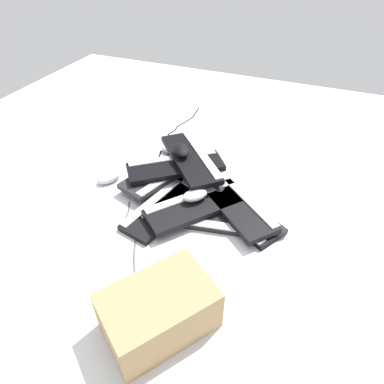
# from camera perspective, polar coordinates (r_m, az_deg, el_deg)

# --- Properties ---
(ground_plane) EXTENTS (3.20, 3.20, 0.00)m
(ground_plane) POSITION_cam_1_polar(r_m,az_deg,el_deg) (1.46, -1.19, -2.69)
(ground_plane) COLOR silver
(keyboard_0) EXTENTS (0.46, 0.35, 0.03)m
(keyboard_0) POSITION_cam_1_polar(r_m,az_deg,el_deg) (1.45, 7.12, -2.97)
(keyboard_0) COLOR black
(keyboard_0) RESTS_ON ground
(keyboard_1) EXTENTS (0.44, 0.39, 0.03)m
(keyboard_1) POSITION_cam_1_polar(r_m,az_deg,el_deg) (1.54, 5.15, 0.30)
(keyboard_1) COLOR black
(keyboard_1) RESTS_ON ground
(keyboard_2) EXTENTS (0.46, 0.31, 0.03)m
(keyboard_2) POSITION_cam_1_polar(r_m,az_deg,el_deg) (1.56, -3.34, 1.03)
(keyboard_2) COLOR black
(keyboard_2) RESTS_ON ground
(keyboard_3) EXTENTS (0.24, 0.46, 0.03)m
(keyboard_3) POSITION_cam_1_polar(r_m,az_deg,el_deg) (1.46, -4.31, -2.17)
(keyboard_3) COLOR black
(keyboard_3) RESTS_ON ground
(keyboard_4) EXTENTS (0.46, 0.23, 0.03)m
(keyboard_4) POSITION_cam_1_polar(r_m,az_deg,el_deg) (1.41, 0.57, -3.93)
(keyboard_4) COLOR black
(keyboard_4) RESTS_ON ground
(keyboard_5) EXTENTS (0.28, 0.46, 0.03)m
(keyboard_5) POSITION_cam_1_polar(r_m,az_deg,el_deg) (1.61, -4.63, 3.50)
(keyboard_5) COLOR #232326
(keyboard_5) RESTS_ON keyboard_2
(keyboard_6) EXTENTS (0.43, 0.40, 0.03)m
(keyboard_6) POSITION_cam_1_polar(r_m,az_deg,el_deg) (1.43, 7.00, -1.79)
(keyboard_6) COLOR black
(keyboard_6) RESTS_ON keyboard_0
(keyboard_7) EXTENTS (0.44, 0.39, 0.03)m
(keyboard_7) POSITION_cam_1_polar(r_m,az_deg,el_deg) (1.58, -2.76, 4.29)
(keyboard_7) COLOR black
(keyboard_7) RESTS_ON keyboard_5
(keyboard_8) EXTENTS (0.39, 0.44, 0.03)m
(keyboard_8) POSITION_cam_1_polar(r_m,az_deg,el_deg) (1.41, 0.90, -2.23)
(keyboard_8) COLOR black
(keyboard_8) RESTS_ON keyboard_4
(keyboard_9) EXTENTS (0.41, 0.43, 0.03)m
(keyboard_9) POSITION_cam_1_polar(r_m,az_deg,el_deg) (1.58, -0.19, 5.65)
(keyboard_9) COLOR black
(keyboard_9) RESTS_ON keyboard_7
(mouse_0) EXTENTS (0.12, 0.13, 0.04)m
(mouse_0) POSITION_cam_1_polar(r_m,az_deg,el_deg) (1.57, -1.77, 7.01)
(mouse_0) COLOR black
(mouse_0) RESTS_ON keyboard_9
(mouse_1) EXTENTS (0.07, 0.11, 0.04)m
(mouse_1) POSITION_cam_1_polar(r_m,az_deg,el_deg) (1.84, -3.96, 7.60)
(mouse_1) COLOR #B7B7BC
(mouse_1) RESTS_ON ground
(mouse_2) EXTENTS (0.12, 0.13, 0.04)m
(mouse_2) POSITION_cam_1_polar(r_m,az_deg,el_deg) (1.41, 0.48, -0.51)
(mouse_2) COLOR #B7B7BC
(mouse_2) RESTS_ON keyboard_8
(mouse_3) EXTENTS (0.11, 0.13, 0.04)m
(mouse_3) POSITION_cam_1_polar(r_m,az_deg,el_deg) (1.64, -13.79, 2.26)
(mouse_3) COLOR #B7B7BC
(mouse_3) RESTS_ON ground
(mouse_4) EXTENTS (0.12, 0.09, 0.04)m
(mouse_4) POSITION_cam_1_polar(r_m,az_deg,el_deg) (1.37, 13.31, -6.33)
(mouse_4) COLOR black
(mouse_4) RESTS_ON ground
(mouse_5) EXTENTS (0.12, 0.13, 0.04)m
(mouse_5) POSITION_cam_1_polar(r_m,az_deg,el_deg) (1.51, 4.03, 1.10)
(mouse_5) COLOR black
(mouse_5) RESTS_ON keyboard_1
(cable_0) EXTENTS (0.07, 0.73, 0.01)m
(cable_0) POSITION_cam_1_polar(r_m,az_deg,el_deg) (1.98, -2.73, 9.75)
(cable_0) COLOR black
(cable_0) RESTS_ON ground
(cable_1) EXTENTS (0.51, 0.39, 0.01)m
(cable_1) POSITION_cam_1_polar(r_m,az_deg,el_deg) (1.28, -7.78, -10.61)
(cable_1) COLOR #59595B
(cable_1) RESTS_ON ground
(cardboard_box) EXTENTS (0.35, 0.38, 0.16)m
(cardboard_box) POSITION_cam_1_polar(r_m,az_deg,el_deg) (1.06, -5.56, -19.12)
(cardboard_box) COLOR tan
(cardboard_box) RESTS_ON ground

